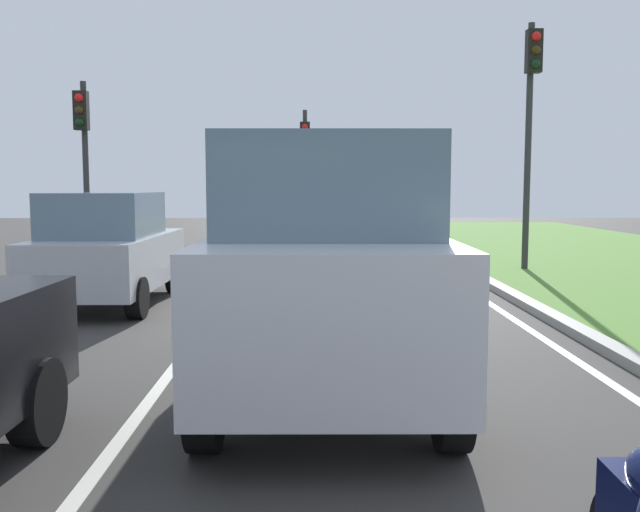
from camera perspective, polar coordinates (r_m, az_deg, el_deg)
The scene contains 9 objects.
ground_plane at distance 11.02m, azimuth -4.54°, elevation -4.09°, with size 60.00×60.00×0.00m, color #383533.
lane_line_center at distance 11.09m, azimuth -8.17°, elevation -4.05°, with size 0.12×32.00×0.01m, color silver.
lane_line_right_edge at distance 11.36m, azimuth 13.93°, elevation -3.92°, with size 0.12×32.00×0.01m, color silver.
curb_right at distance 11.49m, azimuth 16.35°, elevation -3.59°, with size 0.24×48.00×0.12m, color #9E9B93.
car_suv_ahead at distance 6.35m, azimuth 0.48°, elevation -0.73°, with size 2.01×4.52×2.28m.
car_hatchback_far at distance 11.49m, azimuth -16.96°, elevation 0.52°, with size 1.78×3.73×1.78m.
traffic_light_near_right at distance 15.91m, azimuth 16.90°, elevation 11.86°, with size 0.32×0.50×5.35m.
traffic_light_overhead_left at distance 17.50m, azimuth -18.83°, elevation 8.91°, with size 0.32×0.50×4.33m.
traffic_light_far_median at distance 22.70m, azimuth -1.24°, elevation 8.21°, with size 0.32×0.50×4.32m.
Camera 1 is at (0.72, 3.17, 1.89)m, focal length 39.04 mm.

